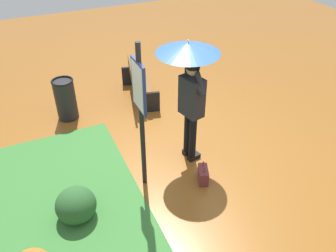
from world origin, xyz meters
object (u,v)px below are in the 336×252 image
object	(u,v)px
info_sign_post	(140,103)
trash_bin	(66,99)
park_bench	(138,81)
handbag	(203,174)
person_with_umbrella	(190,73)

from	to	relation	value
info_sign_post	trash_bin	distance (m)	2.66
info_sign_post	park_bench	bearing A→B (deg)	-18.53
handbag	trash_bin	xyz separation A→B (m)	(2.70, 1.56, 0.29)
person_with_umbrella	info_sign_post	distance (m)	0.99
park_bench	info_sign_post	bearing A→B (deg)	161.47
info_sign_post	handbag	bearing A→B (deg)	-112.57
handbag	park_bench	size ratio (longest dim) A/B	0.26
person_with_umbrella	trash_bin	size ratio (longest dim) A/B	2.45
info_sign_post	handbag	xyz separation A→B (m)	(-0.35, -0.85, -1.32)
info_sign_post	trash_bin	bearing A→B (deg)	16.81
trash_bin	park_bench	bearing A→B (deg)	-84.08
park_bench	trash_bin	xyz separation A→B (m)	(-0.16, 1.55, 0.02)
person_with_umbrella	park_bench	size ratio (longest dim) A/B	1.43
person_with_umbrella	handbag	size ratio (longest dim) A/B	5.53
info_sign_post	handbag	world-z (taller)	info_sign_post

